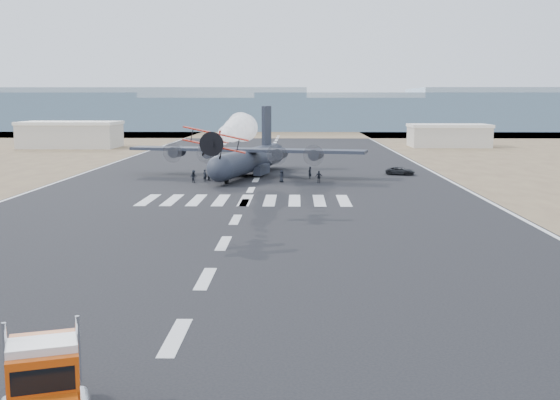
{
  "coord_description": "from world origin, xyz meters",
  "views": [
    {
      "loc": [
        6.23,
        -34.71,
        12.16
      ],
      "look_at": [
        4.87,
        22.34,
        4.0
      ],
      "focal_mm": 45.0,
      "sensor_mm": 36.0,
      "label": 1
    }
  ],
  "objects_px": {
    "transport_aircraft": "(249,158)",
    "crew_a": "(310,173)",
    "crew_b": "(193,177)",
    "hangar_right": "(449,135)",
    "crew_d": "(319,177)",
    "aerobatic_biplane": "(215,142)",
    "crew_c": "(194,175)",
    "crew_g": "(205,175)",
    "support_vehicle": "(400,171)",
    "semi_truck": "(44,388)",
    "crew_h": "(210,174)",
    "crew_f": "(209,174)",
    "hangar_left": "(71,134)",
    "crew_e": "(282,176)"
  },
  "relations": [
    {
      "from": "hangar_right",
      "to": "crew_d",
      "type": "height_order",
      "value": "hangar_right"
    },
    {
      "from": "hangar_left",
      "to": "hangar_right",
      "type": "height_order",
      "value": "hangar_left"
    },
    {
      "from": "crew_d",
      "to": "semi_truck",
      "type": "bearing_deg",
      "value": -84.14
    },
    {
      "from": "semi_truck",
      "to": "crew_f",
      "type": "relative_size",
      "value": 4.3
    },
    {
      "from": "transport_aircraft",
      "to": "crew_b",
      "type": "distance_m",
      "value": 12.57
    },
    {
      "from": "semi_truck",
      "to": "support_vehicle",
      "type": "height_order",
      "value": "semi_truck"
    },
    {
      "from": "crew_f",
      "to": "crew_c",
      "type": "bearing_deg",
      "value": 63.47
    },
    {
      "from": "crew_b",
      "to": "crew_h",
      "type": "xyz_separation_m",
      "value": [
        2.04,
        3.34,
        0.11
      ]
    },
    {
      "from": "transport_aircraft",
      "to": "crew_e",
      "type": "distance_m",
      "value": 10.69
    },
    {
      "from": "transport_aircraft",
      "to": "crew_a",
      "type": "xyz_separation_m",
      "value": [
        9.75,
        -3.82,
        -1.94
      ]
    },
    {
      "from": "hangar_right",
      "to": "aerobatic_biplane",
      "type": "distance_m",
      "value": 124.59
    },
    {
      "from": "aerobatic_biplane",
      "to": "crew_g",
      "type": "height_order",
      "value": "aerobatic_biplane"
    },
    {
      "from": "crew_e",
      "to": "transport_aircraft",
      "type": "bearing_deg",
      "value": -15.43
    },
    {
      "from": "crew_g",
      "to": "support_vehicle",
      "type": "bearing_deg",
      "value": -127.24
    },
    {
      "from": "semi_truck",
      "to": "crew_a",
      "type": "xyz_separation_m",
      "value": [
        11.27,
        84.86,
        -0.81
      ]
    },
    {
      "from": "aerobatic_biplane",
      "to": "crew_e",
      "type": "distance_m",
      "value": 35.23
    },
    {
      "from": "crew_b",
      "to": "crew_g",
      "type": "relative_size",
      "value": 0.88
    },
    {
      "from": "hangar_left",
      "to": "hangar_right",
      "type": "relative_size",
      "value": 1.2
    },
    {
      "from": "crew_e",
      "to": "hangar_left",
      "type": "bearing_deg",
      "value": -10.15
    },
    {
      "from": "aerobatic_biplane",
      "to": "crew_f",
      "type": "bearing_deg",
      "value": 98.42
    },
    {
      "from": "semi_truck",
      "to": "crew_e",
      "type": "distance_m",
      "value": 79.99
    },
    {
      "from": "aerobatic_biplane",
      "to": "crew_g",
      "type": "relative_size",
      "value": 3.5
    },
    {
      "from": "hangar_left",
      "to": "semi_truck",
      "type": "relative_size",
      "value": 3.07
    },
    {
      "from": "transport_aircraft",
      "to": "crew_c",
      "type": "bearing_deg",
      "value": -125.18
    },
    {
      "from": "crew_f",
      "to": "crew_g",
      "type": "bearing_deg",
      "value": 132.02
    },
    {
      "from": "crew_d",
      "to": "crew_f",
      "type": "distance_m",
      "value": 16.84
    },
    {
      "from": "crew_b",
      "to": "crew_f",
      "type": "height_order",
      "value": "crew_f"
    },
    {
      "from": "hangar_right",
      "to": "crew_g",
      "type": "bearing_deg",
      "value": -123.65
    },
    {
      "from": "hangar_right",
      "to": "crew_h",
      "type": "distance_m",
      "value": 94.63
    },
    {
      "from": "hangar_left",
      "to": "crew_f",
      "type": "distance_m",
      "value": 86.47
    },
    {
      "from": "crew_e",
      "to": "semi_truck",
      "type": "bearing_deg",
      "value": 128.44
    },
    {
      "from": "semi_truck",
      "to": "crew_a",
      "type": "height_order",
      "value": "semi_truck"
    },
    {
      "from": "semi_truck",
      "to": "crew_c",
      "type": "xyz_separation_m",
      "value": [
        -6.47,
        81.53,
        -0.93
      ]
    },
    {
      "from": "hangar_left",
      "to": "crew_c",
      "type": "distance_m",
      "value": 85.45
    },
    {
      "from": "crew_c",
      "to": "crew_g",
      "type": "xyz_separation_m",
      "value": [
        1.9,
        -1.36,
        0.13
      ]
    },
    {
      "from": "support_vehicle",
      "to": "crew_a",
      "type": "height_order",
      "value": "crew_a"
    },
    {
      "from": "semi_truck",
      "to": "crew_h",
      "type": "height_order",
      "value": "semi_truck"
    },
    {
      "from": "crew_d",
      "to": "crew_c",
      "type": "bearing_deg",
      "value": -173.23
    },
    {
      "from": "semi_truck",
      "to": "crew_f",
      "type": "xyz_separation_m",
      "value": [
        -4.11,
        81.74,
        -0.81
      ]
    },
    {
      "from": "crew_e",
      "to": "crew_g",
      "type": "xyz_separation_m",
      "value": [
        -11.53,
        0.49,
        0.02
      ]
    },
    {
      "from": "crew_h",
      "to": "crew_g",
      "type": "bearing_deg",
      "value": 178.56
    },
    {
      "from": "crew_f",
      "to": "crew_g",
      "type": "relative_size",
      "value": 1.0
    },
    {
      "from": "transport_aircraft",
      "to": "crew_b",
      "type": "height_order",
      "value": "transport_aircraft"
    },
    {
      "from": "crew_e",
      "to": "crew_h",
      "type": "relative_size",
      "value": 0.98
    },
    {
      "from": "support_vehicle",
      "to": "crew_g",
      "type": "xyz_separation_m",
      "value": [
        -30.75,
        -10.3,
        0.27
      ]
    },
    {
      "from": "hangar_right",
      "to": "transport_aircraft",
      "type": "relative_size",
      "value": 0.54
    },
    {
      "from": "aerobatic_biplane",
      "to": "crew_d",
      "type": "height_order",
      "value": "aerobatic_biplane"
    },
    {
      "from": "aerobatic_biplane",
      "to": "crew_e",
      "type": "xyz_separation_m",
      "value": [
        5.93,
        33.98,
        -7.14
      ]
    },
    {
      "from": "aerobatic_biplane",
      "to": "crew_c",
      "type": "bearing_deg",
      "value": 102.14
    },
    {
      "from": "crew_a",
      "to": "crew_f",
      "type": "relative_size",
      "value": 1.0
    }
  ]
}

